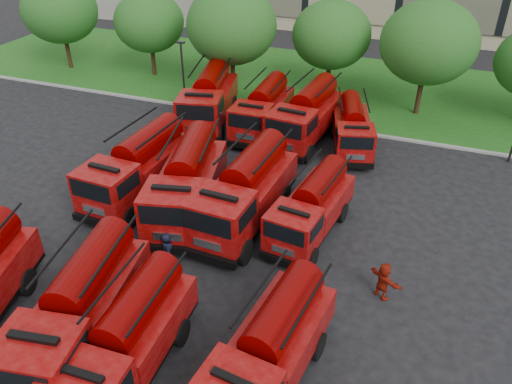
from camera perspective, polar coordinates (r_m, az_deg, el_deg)
ground at (r=21.03m, az=-5.24°, el=-12.60°), size 140.00×140.00×0.00m
lawn at (r=42.40m, az=10.08°, el=11.76°), size 70.00×16.00×0.12m
curb at (r=35.07m, az=7.30°, el=7.45°), size 70.00×0.30×0.14m
tree_0 at (r=47.82m, az=-21.52°, el=18.73°), size 6.30×6.30×7.70m
tree_1 at (r=44.01m, az=-12.13°, el=18.47°), size 5.71×5.71×6.98m
tree_2 at (r=38.88m, az=-2.81°, el=18.50°), size 6.72×6.72×8.22m
tree_3 at (r=39.30m, az=8.62°, el=17.33°), size 5.88×5.88×7.19m
tree_4 at (r=36.91m, az=19.15°, el=15.82°), size 6.55×6.55×8.01m
lamp_post_0 at (r=36.73m, az=-8.35°, el=13.33°), size 0.60×0.25×5.11m
fire_truck_1 at (r=19.46m, az=-19.44°, el=-12.35°), size 3.78×7.81×3.41m
fire_truck_2 at (r=18.13m, az=-14.58°, el=-16.17°), size 2.72×6.89×3.10m
fire_truck_3 at (r=17.35m, az=1.54°, el=-17.58°), size 3.15×7.06×3.11m
fire_truck_4 at (r=27.21m, az=-13.31°, el=2.86°), size 3.13×7.76×3.47m
fire_truck_5 at (r=25.22m, az=-7.85°, el=1.11°), size 4.48×8.30×3.59m
fire_truck_6 at (r=24.27m, az=-1.28°, el=0.10°), size 3.27×8.09×3.62m
fire_truck_7 at (r=23.87m, az=6.38°, el=-1.74°), size 3.04×6.68×2.93m
fire_truck_8 at (r=34.87m, az=-5.39°, el=10.58°), size 4.47×8.40×3.64m
fire_truck_9 at (r=33.59m, az=0.80°, el=9.45°), size 2.73×7.14×3.23m
fire_truck_10 at (r=32.49m, az=5.81°, el=8.73°), size 3.43×7.95×3.52m
fire_truck_11 at (r=31.91m, az=10.95°, el=7.19°), size 3.78×6.68×2.89m
firefighter_3 at (r=19.29m, az=2.11°, el=-17.92°), size 1.26×1.10×1.74m
firefighter_4 at (r=23.20m, az=-9.91°, el=-7.87°), size 0.86×0.93×1.59m
firefighter_5 at (r=21.88m, az=14.04°, el=-11.48°), size 1.72×1.48×1.73m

